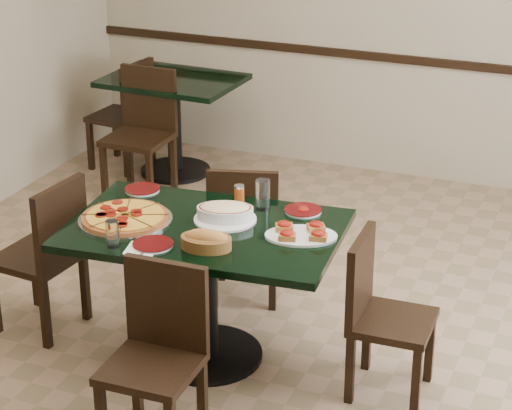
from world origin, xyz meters
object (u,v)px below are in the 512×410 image
at_px(chair_far, 245,227).
at_px(pepperoni_pizza, 125,217).
at_px(back_table, 174,107).
at_px(back_chair_near, 143,125).
at_px(bruschetta_platter, 301,233).
at_px(chair_left, 48,249).
at_px(back_chair_left, 128,110).
at_px(bread_basket, 206,241).
at_px(chair_near, 158,347).
at_px(chair_right, 378,308).
at_px(lasagna_casserole, 225,212).
at_px(main_table, 205,260).

bearing_deg(chair_far, pepperoni_pizza, 48.41).
bearing_deg(chair_far, back_table, -69.04).
height_order(back_chair_near, bruschetta_platter, back_chair_near).
distance_m(chair_left, back_chair_left, 2.47).
bearing_deg(bread_basket, chair_near, -102.04).
height_order(chair_near, chair_right, chair_near).
height_order(back_table, back_chair_near, back_chair_near).
relative_size(back_table, bruschetta_platter, 2.43).
relative_size(pepperoni_pizza, lasagna_casserole, 1.45).
distance_m(chair_right, back_chair_left, 3.43).
relative_size(chair_right, bruschetta_platter, 1.97).
relative_size(back_table, bread_basket, 3.76).
relative_size(back_chair_near, lasagna_casserole, 2.79).
relative_size(pepperoni_pizza, bruschetta_platter, 1.15).
xyz_separation_m(back_table, chair_near, (1.44, -3.02, -0.05)).
xyz_separation_m(chair_far, chair_right, (0.95, -0.59, -0.02)).
height_order(chair_far, pepperoni_pizza, chair_far).
bearing_deg(bruschetta_platter, chair_right, -20.79).
relative_size(chair_right, lasagna_casserole, 2.49).
xyz_separation_m(lasagna_casserole, bread_basket, (0.05, -0.33, -0.01)).
bearing_deg(back_chair_near, bread_basket, -54.84).
xyz_separation_m(main_table, chair_near, (0.09, -0.69, -0.10)).
relative_size(back_table, back_chair_near, 1.10).
relative_size(main_table, bread_basket, 5.28).
height_order(back_chair_left, bread_basket, back_chair_left).
xyz_separation_m(chair_left, bruschetta_platter, (1.39, 0.11, 0.29)).
distance_m(chair_right, back_chair_near, 2.92).
distance_m(back_chair_left, bruschetta_platter, 3.14).
distance_m(chair_far, back_chair_left, 2.33).
xyz_separation_m(chair_far, chair_left, (-0.85, -0.70, 0.02)).
bearing_deg(bruschetta_platter, back_chair_near, 116.08).
bearing_deg(chair_near, back_chair_near, 118.18).
relative_size(back_chair_near, back_chair_left, 1.07).
bearing_deg(chair_far, chair_right, 131.52).
xyz_separation_m(chair_left, bread_basket, (1.02, -0.17, 0.31)).
bearing_deg(chair_near, chair_far, 94.96).
bearing_deg(back_chair_left, pepperoni_pizza, 34.82).
relative_size(back_table, pepperoni_pizza, 2.12).
distance_m(back_chair_left, bread_basket, 3.12).
height_order(main_table, chair_right, chair_right).
distance_m(chair_near, back_chair_left, 3.48).
relative_size(main_table, pepperoni_pizza, 2.99).
relative_size(chair_left, bruschetta_platter, 2.10).
distance_m(chair_far, pepperoni_pizza, 0.86).
bearing_deg(lasagna_casserole, back_chair_left, 111.76).
xyz_separation_m(chair_near, chair_left, (-0.99, 0.64, 0.01)).
bearing_deg(chair_far, chair_near, 79.77).
bearing_deg(bruschetta_platter, back_chair_left, 115.44).
bearing_deg(back_table, pepperoni_pizza, -66.18).
distance_m(chair_far, chair_left, 1.10).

